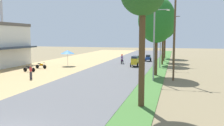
% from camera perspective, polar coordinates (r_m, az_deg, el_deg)
% --- Properties ---
extents(parked_motorbike_second, '(1.80, 0.54, 0.94)m').
position_cam_1_polar(parked_motorbike_second, '(34.02, -19.19, -1.16)').
color(parked_motorbike_second, black).
rests_on(parked_motorbike_second, dirt_shoulder).
extents(parked_motorbike_third, '(1.80, 0.54, 0.94)m').
position_cam_1_polar(parked_motorbike_third, '(36.81, -16.62, -0.51)').
color(parked_motorbike_third, black).
rests_on(parked_motorbike_third, dirt_shoulder).
extents(vendor_umbrella, '(2.20, 2.20, 2.52)m').
position_cam_1_polar(vendor_umbrella, '(38.88, -10.62, 2.61)').
color(vendor_umbrella, '#99999E').
rests_on(vendor_umbrella, dirt_shoulder).
extents(pedestrian_on_shoulder, '(0.39, 0.29, 1.62)m').
position_cam_1_polar(pedestrian_on_shoulder, '(28.05, -18.89, -1.86)').
color(pedestrian_on_shoulder, '#33333D').
rests_on(pedestrian_on_shoulder, dirt_shoulder).
extents(median_tree_second, '(4.44, 4.44, 9.53)m').
position_cam_1_polar(median_tree_second, '(29.58, 10.65, 10.09)').
color(median_tree_second, '#4C351E').
rests_on(median_tree_second, median_strip).
extents(median_tree_third, '(3.99, 3.99, 8.41)m').
position_cam_1_polar(median_tree_third, '(41.03, 12.13, 8.47)').
color(median_tree_third, '#4C351E').
rests_on(median_tree_third, median_strip).
extents(median_tree_fourth, '(3.67, 3.67, 9.56)m').
position_cam_1_polar(median_tree_fourth, '(46.45, 12.52, 9.45)').
color(median_tree_fourth, '#4C351E').
rests_on(median_tree_fourth, median_strip).
extents(median_tree_fifth, '(4.26, 4.26, 10.10)m').
position_cam_1_polar(median_tree_fifth, '(53.88, 12.65, 9.16)').
color(median_tree_fifth, '#4C351E').
rests_on(median_tree_fifth, median_strip).
extents(streetlamp_near, '(3.16, 0.20, 7.69)m').
position_cam_1_polar(streetlamp_near, '(25.84, 10.03, 5.57)').
color(streetlamp_near, gray).
rests_on(streetlamp_near, median_strip).
extents(streetlamp_mid, '(3.16, 0.20, 7.54)m').
position_cam_1_polar(streetlamp_mid, '(36.74, 11.54, 5.66)').
color(streetlamp_mid, gray).
rests_on(streetlamp_mid, median_strip).
extents(utility_pole_near, '(1.80, 0.20, 8.61)m').
position_cam_1_polar(utility_pole_near, '(41.49, 14.55, 5.77)').
color(utility_pole_near, brown).
rests_on(utility_pole_near, ground).
extents(utility_pole_far, '(1.80, 0.20, 9.48)m').
position_cam_1_polar(utility_pole_far, '(26.50, 14.74, 6.41)').
color(utility_pole_far, brown).
rests_on(utility_pole_far, ground).
extents(car_van_yellow, '(1.19, 2.41, 1.67)m').
position_cam_1_polar(car_van_yellow, '(37.65, 5.56, 0.60)').
color(car_van_yellow, gold).
rests_on(car_van_yellow, road_strip).
extents(car_hatchback_blue, '(1.04, 2.00, 1.23)m').
position_cam_1_polar(car_hatchback_blue, '(45.80, 8.66, 1.26)').
color(car_hatchback_blue, navy).
rests_on(car_hatchback_blue, road_strip).
extents(motorbike_ahead_second, '(0.54, 1.80, 1.66)m').
position_cam_1_polar(motorbike_ahead_second, '(41.30, 2.43, 0.91)').
color(motorbike_ahead_second, black).
rests_on(motorbike_ahead_second, road_strip).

